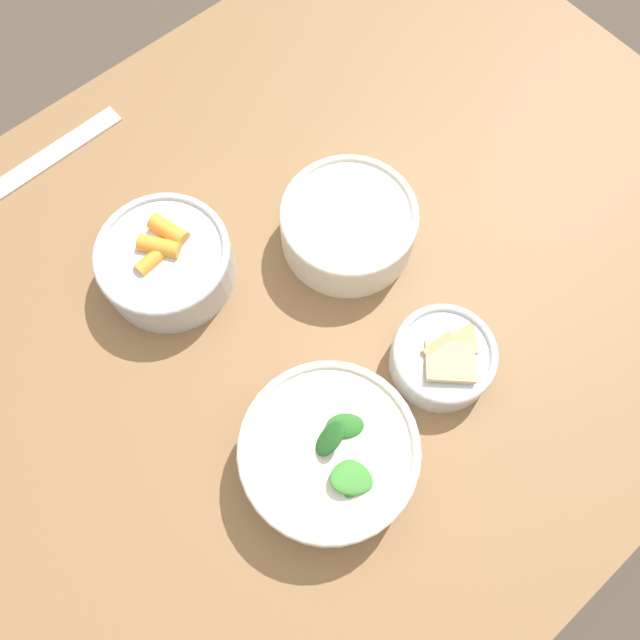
{
  "coord_description": "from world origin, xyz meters",
  "views": [
    {
      "loc": [
        -0.13,
        -0.24,
        1.46
      ],
      "look_at": [
        0.04,
        -0.04,
        0.79
      ],
      "focal_mm": 35.0,
      "sensor_mm": 36.0,
      "label": 1
    }
  ],
  "objects_px": {
    "bowl_cookies": "(443,357)",
    "ruler": "(17,178)",
    "bowl_beans_hotdog": "(348,226)",
    "bowl_carrots": "(166,260)",
    "bowl_greens": "(329,454)"
  },
  "relations": [
    {
      "from": "bowl_greens",
      "to": "bowl_beans_hotdog",
      "type": "bearing_deg",
      "value": 44.28
    },
    {
      "from": "bowl_beans_hotdog",
      "to": "ruler",
      "type": "xyz_separation_m",
      "value": [
        -0.27,
        0.35,
        -0.03
      ]
    },
    {
      "from": "ruler",
      "to": "bowl_beans_hotdog",
      "type": "bearing_deg",
      "value": -52.18
    },
    {
      "from": "bowl_cookies",
      "to": "ruler",
      "type": "height_order",
      "value": "bowl_cookies"
    },
    {
      "from": "bowl_carrots",
      "to": "ruler",
      "type": "xyz_separation_m",
      "value": [
        -0.07,
        0.24,
        -0.03
      ]
    },
    {
      "from": "bowl_beans_hotdog",
      "to": "bowl_cookies",
      "type": "height_order",
      "value": "bowl_beans_hotdog"
    },
    {
      "from": "bowl_carrots",
      "to": "bowl_beans_hotdog",
      "type": "height_order",
      "value": "bowl_carrots"
    },
    {
      "from": "bowl_cookies",
      "to": "ruler",
      "type": "xyz_separation_m",
      "value": [
        -0.24,
        0.54,
        -0.02
      ]
    },
    {
      "from": "bowl_carrots",
      "to": "ruler",
      "type": "relative_size",
      "value": 0.5
    },
    {
      "from": "bowl_carrots",
      "to": "bowl_cookies",
      "type": "bearing_deg",
      "value": -60.51
    },
    {
      "from": "bowl_beans_hotdog",
      "to": "bowl_carrots",
      "type": "bearing_deg",
      "value": 151.86
    },
    {
      "from": "bowl_beans_hotdog",
      "to": "bowl_cookies",
      "type": "distance_m",
      "value": 0.19
    },
    {
      "from": "bowl_greens",
      "to": "bowl_carrots",
      "type": "bearing_deg",
      "value": 89.72
    },
    {
      "from": "bowl_carrots",
      "to": "bowl_greens",
      "type": "relative_size",
      "value": 0.84
    },
    {
      "from": "bowl_carrots",
      "to": "bowl_cookies",
      "type": "relative_size",
      "value": 1.34
    }
  ]
}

